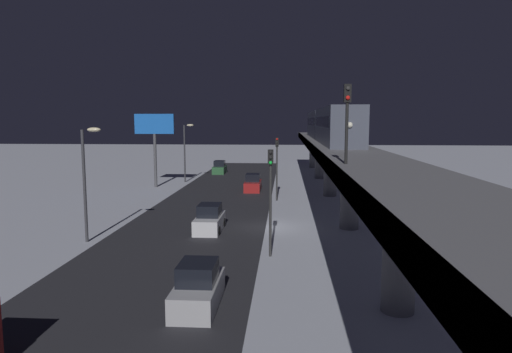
{
  "coord_description": "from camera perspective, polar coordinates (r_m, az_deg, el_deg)",
  "views": [
    {
      "loc": [
        -1.58,
        33.99,
        8.07
      ],
      "look_at": [
        2.16,
        -23.13,
        1.05
      ],
      "focal_mm": 31.94,
      "sensor_mm": 36.0,
      "label": 1
    }
  ],
  "objects": [
    {
      "name": "sedan_green",
      "position": [
        70.46,
        -4.58,
        1.04
      ],
      "size": [
        1.8,
        4.08,
        1.97
      ],
      "color": "#2D6038",
      "rests_on": "ground_plane"
    },
    {
      "name": "elevated_railway",
      "position": [
        34.44,
        11.6,
        1.88
      ],
      "size": [
        5.0,
        105.41,
        5.89
      ],
      "color": "slate",
      "rests_on": "ground_plane"
    },
    {
      "name": "street_lamp_far",
      "position": [
        60.5,
        -8.74,
        3.82
      ],
      "size": [
        1.35,
        0.44,
        7.65
      ],
      "color": "#38383D",
      "rests_on": "ground_plane"
    },
    {
      "name": "subway_train",
      "position": [
        53.41,
        8.96,
        6.47
      ],
      "size": [
        2.94,
        36.87,
        3.4
      ],
      "color": "#4C5160",
      "rests_on": "elevated_railway"
    },
    {
      "name": "traffic_light_near",
      "position": [
        26.78,
        1.83,
        -1.33
      ],
      "size": [
        0.32,
        0.44,
        6.4
      ],
      "color": "#2D2D2D",
      "rests_on": "ground_plane"
    },
    {
      "name": "rail_signal",
      "position": [
        23.48,
        11.34,
        8.18
      ],
      "size": [
        0.36,
        0.41,
        4.0
      ],
      "color": "black",
      "rests_on": "elevated_railway"
    },
    {
      "name": "sedan_red",
      "position": [
        52.82,
        -0.39,
        -0.92
      ],
      "size": [
        1.8,
        4.39,
        1.97
      ],
      "rotation": [
        0.0,
        0.0,
        3.14
      ],
      "color": "#A51E1E",
      "rests_on": "ground_plane"
    },
    {
      "name": "traffic_light_mid",
      "position": [
        45.82,
        2.63,
        2.13
      ],
      "size": [
        0.32,
        0.44,
        6.4
      ],
      "color": "#2D2D2D",
      "rests_on": "ground_plane"
    },
    {
      "name": "avenue_asphalt",
      "position": [
        35.62,
        -7.7,
        -6.16
      ],
      "size": [
        11.0,
        105.41,
        0.01
      ],
      "primitive_type": "cube",
      "color": "#28282D",
      "rests_on": "ground_plane"
    },
    {
      "name": "sedan_silver",
      "position": [
        20.62,
        -7.27,
        -13.72
      ],
      "size": [
        1.8,
        4.21,
        1.97
      ],
      "rotation": [
        0.0,
        0.0,
        3.14
      ],
      "color": "#B2B2B7",
      "rests_on": "ground_plane"
    },
    {
      "name": "commercial_billboard",
      "position": [
        56.7,
        -12.6,
        5.57
      ],
      "size": [
        4.8,
        0.36,
        8.9
      ],
      "color": "#4C4C51",
      "rests_on": "ground_plane"
    },
    {
      "name": "ground_plane",
      "position": [
        34.97,
        1.07,
        -6.36
      ],
      "size": [
        240.0,
        240.0,
        0.0
      ],
      "primitive_type": "plane",
      "color": "silver"
    },
    {
      "name": "sedan_white",
      "position": [
        33.93,
        -5.83,
        -5.45
      ],
      "size": [
        1.91,
        4.31,
        1.97
      ],
      "rotation": [
        0.0,
        0.0,
        3.14
      ],
      "color": "silver",
      "rests_on": "ground_plane"
    },
    {
      "name": "street_lamp_near",
      "position": [
        31.96,
        -20.38,
        0.7
      ],
      "size": [
        1.35,
        0.44,
        7.65
      ],
      "color": "#38383D",
      "rests_on": "ground_plane"
    }
  ]
}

